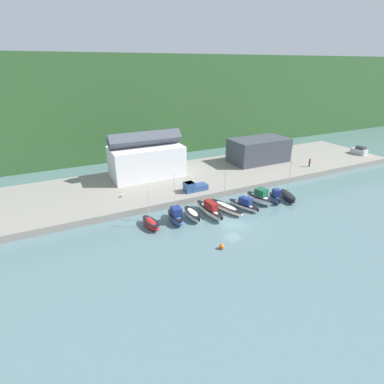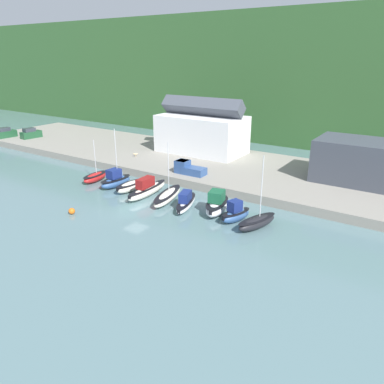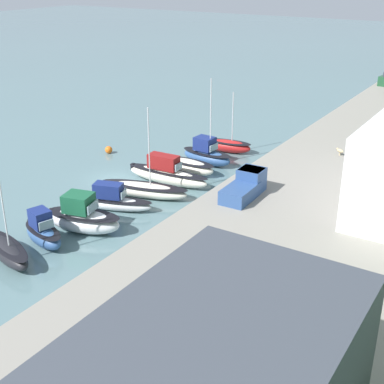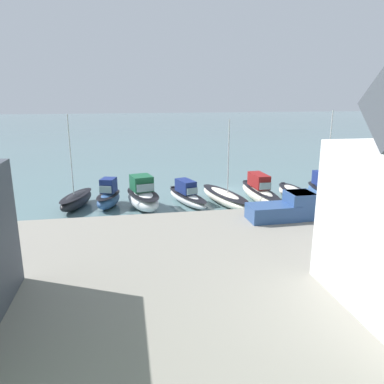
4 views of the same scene
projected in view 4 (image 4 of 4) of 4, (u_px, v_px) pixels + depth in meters
ground_plane at (226, 191)px, 39.08m from camera, size 320.00×320.00×0.00m
quay_promenade at (334, 281)px, 19.07m from camera, size 110.10×21.61×1.21m
moored_boat_0 at (365, 191)px, 36.23m from camera, size 2.33×5.02×6.31m
moored_boat_1 at (323, 190)px, 35.48m from camera, size 2.37×5.43×8.41m
moored_boat_2 at (293, 194)px, 35.16m from camera, size 2.00×5.41×1.33m
moored_boat_3 at (260, 192)px, 34.79m from camera, size 2.09×8.11×2.63m
moored_boat_4 at (224, 197)px, 34.25m from camera, size 3.80×7.95×7.69m
moored_boat_5 at (187, 196)px, 34.25m from camera, size 3.56×6.70×2.19m
moored_boat_6 at (143, 196)px, 32.81m from camera, size 3.64×6.13×2.92m
moored_boat_7 at (109, 197)px, 33.24m from camera, size 2.77×4.47×2.59m
moored_boat_8 at (76, 200)px, 33.12m from camera, size 3.24×5.79×8.21m
pickup_truck_0 at (287, 208)px, 26.42m from camera, size 4.77×2.09×1.90m
mooring_buoy_0 at (259, 175)px, 44.86m from camera, size 0.76×0.76×0.76m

